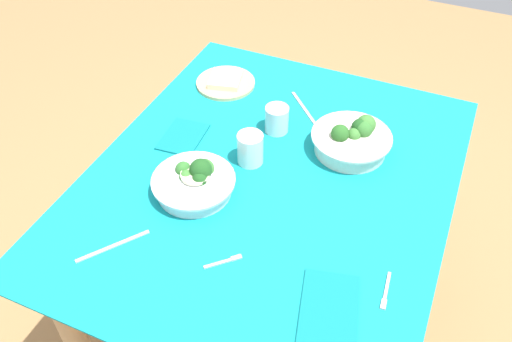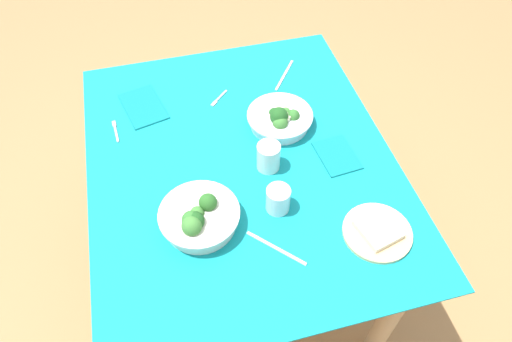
# 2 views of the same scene
# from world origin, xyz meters

# --- Properties ---
(ground_plane) EXTENTS (6.00, 6.00, 0.00)m
(ground_plane) POSITION_xyz_m (0.00, 0.00, 0.00)
(ground_plane) COLOR #9E7547
(dining_table) EXTENTS (1.26, 1.04, 0.76)m
(dining_table) POSITION_xyz_m (0.00, 0.00, 0.64)
(dining_table) COLOR teal
(dining_table) RESTS_ON ground_plane
(broccoli_bowl_far) EXTENTS (0.24, 0.24, 0.10)m
(broccoli_bowl_far) POSITION_xyz_m (-0.13, 0.18, 0.80)
(broccoli_bowl_far) COLOR white
(broccoli_bowl_far) RESTS_ON dining_table
(broccoli_bowl_near) EXTENTS (0.25, 0.25, 0.11)m
(broccoli_bowl_near) POSITION_xyz_m (0.22, -0.18, 0.80)
(broccoli_bowl_near) COLOR silver
(broccoli_bowl_near) RESTS_ON dining_table
(bread_side_plate) EXTENTS (0.21, 0.21, 0.03)m
(bread_side_plate) POSITION_xyz_m (0.39, 0.33, 0.77)
(bread_side_plate) COLOR #D6B27A
(bread_side_plate) RESTS_ON dining_table
(water_glass_center) EXTENTS (0.08, 0.08, 0.09)m
(water_glass_center) POSITION_xyz_m (0.22, 0.07, 0.81)
(water_glass_center) COLOR silver
(water_glass_center) RESTS_ON dining_table
(water_glass_side) EXTENTS (0.08, 0.08, 0.10)m
(water_glass_side) POSITION_xyz_m (0.05, 0.08, 0.81)
(water_glass_side) COLOR silver
(water_glass_side) RESTS_ON dining_table
(fork_by_far_bowl) EXTENTS (0.08, 0.08, 0.00)m
(fork_by_far_bowl) POSITION_xyz_m (-0.33, -0.01, 0.76)
(fork_by_far_bowl) COLOR #B7B7BC
(fork_by_far_bowl) RESTS_ON dining_table
(fork_by_near_bowl) EXTENTS (0.11, 0.02, 0.00)m
(fork_by_near_bowl) POSITION_xyz_m (-0.25, -0.41, 0.76)
(fork_by_near_bowl) COLOR #B7B7BC
(fork_by_near_bowl) RESTS_ON dining_table
(table_knife_left) EXTENTS (0.17, 0.13, 0.00)m
(table_knife_left) POSITION_xyz_m (-0.40, 0.27, 0.76)
(table_knife_left) COLOR #B7B7BC
(table_knife_left) RESTS_ON dining_table
(table_knife_right) EXTENTS (0.15, 0.15, 0.00)m
(table_knife_right) POSITION_xyz_m (0.36, 0.02, 0.76)
(table_knife_right) COLOR #B7B7BC
(table_knife_right) RESTS_ON dining_table
(napkin_folded_upper) EXTENTS (0.24, 0.18, 0.01)m
(napkin_folded_upper) POSITION_xyz_m (-0.35, -0.30, 0.76)
(napkin_folded_upper) COLOR #0F777D
(napkin_folded_upper) RESTS_ON dining_table
(napkin_folded_lower) EXTENTS (0.17, 0.14, 0.01)m
(napkin_folded_lower) POSITION_xyz_m (0.06, 0.33, 0.76)
(napkin_folded_lower) COLOR #0F777D
(napkin_folded_lower) RESTS_ON dining_table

